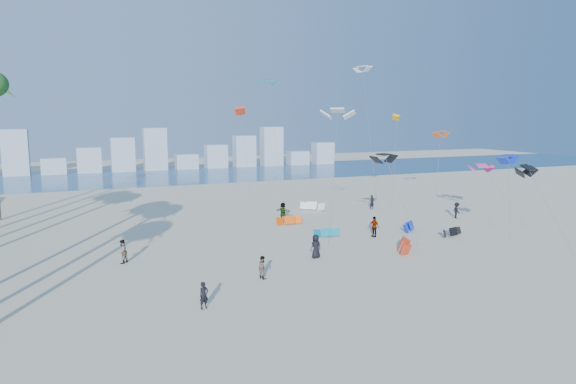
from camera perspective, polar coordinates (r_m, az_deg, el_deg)
name	(u,v)px	position (r m, az deg, el deg)	size (l,w,h in m)	color
ground	(348,316)	(29.47, 6.59, -13.31)	(220.00, 220.00, 0.00)	beige
ocean	(156,176)	(97.44, -14.27, 1.75)	(220.00, 220.00, 0.00)	navy
kitesurfer_near	(204,295)	(30.35, -9.21, -11.14)	(0.57, 0.37, 1.57)	black
kitesurfer_mid	(262,267)	(35.29, -2.82, -8.23)	(0.75, 0.59, 1.55)	gray
kitesurfers_far	(323,222)	(49.20, 3.84, -3.29)	(35.45, 17.15, 1.92)	black
grounded_kites	(358,226)	(49.94, 7.65, -3.72)	(14.71, 22.37, 0.98)	#0C7493
flying_kites	(377,121)	(55.24, 9.76, 7.65)	(27.90, 36.18, 17.45)	black
distant_skyline	(142,155)	(106.89, -15.73, 3.92)	(85.00, 3.00, 8.40)	#9EADBF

